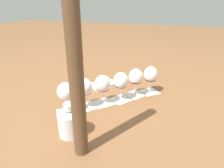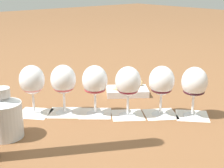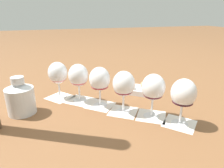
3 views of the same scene
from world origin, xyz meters
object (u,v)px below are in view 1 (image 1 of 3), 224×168
(wine_glass_1, at_px, (84,88))
(umbrella_pole, at_px, (75,64))
(wine_glass_3, at_px, (121,82))
(ceramic_vase, at_px, (70,121))
(wine_glass_2, at_px, (103,85))
(wine_glass_0, at_px, (66,93))
(wine_glass_5, at_px, (151,75))
(wine_glass_4, at_px, (136,78))
(snack_dish, at_px, (104,84))

(wine_glass_1, distance_m, umbrella_pole, 0.43)
(wine_glass_3, bearing_deg, ceramic_vase, -105.80)
(wine_glass_2, xyz_separation_m, umbrella_pole, (0.07, -0.40, 0.25))
(wine_glass_1, relative_size, wine_glass_3, 1.00)
(wine_glass_0, bearing_deg, wine_glass_3, 47.02)
(wine_glass_5, bearing_deg, umbrella_pole, -104.08)
(wine_glass_5, distance_m, ceramic_vase, 0.62)
(wine_glass_4, bearing_deg, wine_glass_5, 42.56)
(wine_glass_4, bearing_deg, wine_glass_0, -131.15)
(snack_dish, distance_m, umbrella_pole, 0.73)
(wine_glass_2, bearing_deg, ceramic_vase, -94.92)
(wine_glass_0, xyz_separation_m, snack_dish, (0.06, 0.39, -0.10))
(wine_glass_3, xyz_separation_m, wine_glass_5, (0.15, 0.17, 0.00))
(wine_glass_2, height_order, ceramic_vase, wine_glass_2)
(wine_glass_5, distance_m, umbrella_pole, 0.71)
(wine_glass_1, xyz_separation_m, snack_dish, (-0.01, 0.30, -0.10))
(wine_glass_0, xyz_separation_m, wine_glass_4, (0.29, 0.33, 0.00))
(umbrella_pole, bearing_deg, wine_glass_0, 130.97)
(wine_glass_1, distance_m, snack_dish, 0.32)
(wine_glass_3, relative_size, snack_dish, 0.87)
(wine_glass_0, height_order, wine_glass_2, same)
(wine_glass_2, height_order, wine_glass_4, same)
(wine_glass_3, bearing_deg, wine_glass_0, -132.98)
(wine_glass_3, distance_m, ceramic_vase, 0.41)
(wine_glass_5, bearing_deg, ceramic_vase, -114.81)
(wine_glass_5, bearing_deg, wine_glass_4, -137.44)
(ceramic_vase, distance_m, snack_dish, 0.55)
(wine_glass_1, distance_m, wine_glass_3, 0.22)
(wine_glass_3, height_order, ceramic_vase, wine_glass_3)
(wine_glass_1, xyz_separation_m, wine_glass_3, (0.16, 0.15, 0.00))
(wine_glass_3, height_order, wine_glass_5, same)
(wine_glass_5, relative_size, ceramic_vase, 1.12)
(wine_glass_4, bearing_deg, wine_glass_2, -131.79)
(wine_glass_1, height_order, wine_glass_4, same)
(wine_glass_4, bearing_deg, wine_glass_1, -132.52)
(snack_dish, relative_size, umbrella_pole, 0.27)
(wine_glass_4, bearing_deg, ceramic_vase, -110.17)
(ceramic_vase, bearing_deg, wine_glass_5, 65.19)
(wine_glass_1, bearing_deg, wine_glass_5, 46.28)
(wine_glass_2, distance_m, snack_dish, 0.26)
(wine_glass_0, relative_size, wine_glass_4, 1.00)
(wine_glass_2, height_order, umbrella_pole, umbrella_pole)
(wine_glass_2, bearing_deg, wine_glass_1, -134.04)
(wine_glass_3, bearing_deg, wine_glass_2, -137.69)
(wine_glass_4, relative_size, wine_glass_5, 1.00)
(wine_glass_0, height_order, ceramic_vase, wine_glass_0)
(wine_glass_3, xyz_separation_m, snack_dish, (-0.17, 0.15, -0.10))
(umbrella_pole, bearing_deg, wine_glass_5, 75.92)
(wine_glass_3, distance_m, snack_dish, 0.25)
(wine_glass_0, height_order, wine_glass_5, same)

